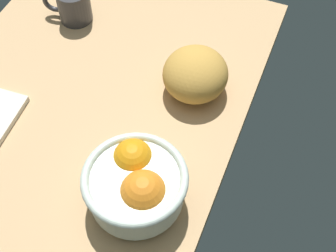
# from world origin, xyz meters

# --- Properties ---
(ground_plane) EXTENTS (0.84, 0.67, 0.03)m
(ground_plane) POSITION_xyz_m (0.00, 0.00, -0.01)
(ground_plane) COLOR tan
(fruit_bowl) EXTENTS (0.19, 0.19, 0.11)m
(fruit_bowl) POSITION_xyz_m (-0.22, -0.20, 0.06)
(fruit_bowl) COLOR silver
(fruit_bowl) RESTS_ON ground
(bread_loaf) EXTENTS (0.16, 0.15, 0.10)m
(bread_loaf) POSITION_xyz_m (0.07, -0.21, 0.05)
(bread_loaf) COLOR gold
(bread_loaf) RESTS_ON ground
(mug) EXTENTS (0.08, 0.12, 0.08)m
(mug) POSITION_xyz_m (0.18, 0.15, 0.04)
(mug) COLOR #353437
(mug) RESTS_ON ground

